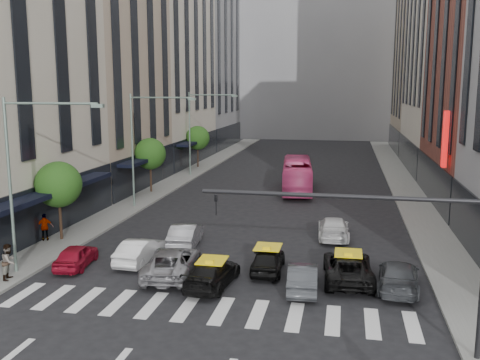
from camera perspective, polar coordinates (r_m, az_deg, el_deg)
The scene contains 29 objects.
ground at distance 22.81m, azimuth -4.39°, elevation -15.11°, with size 160.00×160.00×0.00m, color black.
sidewalk_left at distance 53.62m, azimuth -7.65°, elevation -0.51°, with size 3.00×96.00×0.15m, color slate.
sidewalk_right at distance 51.13m, azimuth 17.56°, elevation -1.39°, with size 3.00×96.00×0.15m, color slate.
building_left_b at distance 53.04m, azimuth -14.43°, elevation 12.10°, with size 8.00×16.00×24.00m, color tan.
building_left_c at distance 70.19m, azimuth -8.05°, elevation 16.59°, with size 8.00×20.00×36.00m, color beige.
building_left_d at distance 88.04m, azimuth -3.84°, elevation 13.31°, with size 8.00×18.00×30.00m, color gray.
building_right_d at distance 85.77m, azimuth 19.24°, elevation 12.22°, with size 8.00×18.00×28.00m, color tan.
building_far at distance 105.39m, azimuth 8.35°, elevation 14.28°, with size 30.00×10.00×36.00m, color gray.
tree_near at distance 35.13m, azimuth -18.79°, elevation -0.46°, with size 2.88×2.88×4.95m.
tree_mid at distance 49.47m, azimuth -9.56°, elevation 2.77°, with size 2.88×2.88×4.95m.
tree_far at distance 64.59m, azimuth -4.54°, elevation 4.50°, with size 2.88×2.88×4.95m.
streetlamp_near at distance 28.84m, azimuth -21.92°, elevation 1.74°, with size 5.38×0.25×9.00m.
streetlamp_mid at distance 43.04m, azimuth -10.28°, elevation 4.73°, with size 5.38×0.25×9.00m.
streetlamp_far at distance 58.18m, azimuth -4.50°, elevation 6.14°, with size 5.38×0.25×9.00m.
traffic_signal at distance 19.69m, azimuth 16.81°, elevation -5.71°, with size 10.10×0.20×6.00m.
liberty_sign at distance 40.66m, azimuth 21.04°, elevation 4.08°, with size 0.30×0.70×4.00m.
car_red at distance 30.50m, azimuth -17.08°, elevation -7.74°, with size 1.49×3.70×1.26m, color maroon.
car_white_front at distance 30.39m, azimuth -10.59°, elevation -7.42°, with size 1.45×4.15×1.37m, color silver.
car_silver at distance 28.04m, azimuth -7.26°, elevation -8.69°, with size 2.45×5.31×1.48m, color gray.
taxi_left at distance 26.51m, azimuth -2.98°, elevation -9.92°, with size 1.83×4.50×1.31m, color black.
taxi_center at distance 28.48m, azimuth 2.99°, elevation -8.48°, with size 1.58×3.93×1.34m, color black.
car_grey_mid at distance 26.16m, azimuth 6.70°, elevation -10.24°, with size 1.39×3.98×1.31m, color #36383C.
taxi_right at distance 27.70m, azimuth 11.44°, elevation -9.09°, with size 2.37×5.14×1.43m, color black.
car_grey_curb at distance 27.20m, azimuth 16.56°, elevation -9.74°, with size 1.91×4.70×1.37m, color #3B3E43.
car_row2_left at distance 33.00m, azimuth -5.83°, elevation -5.84°, with size 1.54×4.41×1.45m, color #9E9EA3.
car_row2_right at distance 35.11m, azimuth 9.94°, elevation -5.04°, with size 1.92×4.73×1.37m, color white.
bus at distance 50.33m, azimuth 6.11°, elevation 0.51°, with size 2.55×10.88×3.03m, color #D53E7B.
pedestrian_near at distance 29.28m, azimuth -23.43°, elevation -7.98°, with size 0.88×0.69×1.81m, color gray.
pedestrian_far at distance 35.65m, azimuth -20.09°, elevation -4.74°, with size 1.01×0.42×1.72m, color gray.
Camera 1 is at (5.66, -19.90, 9.60)m, focal length 40.00 mm.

